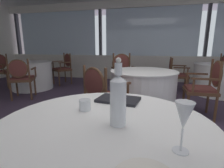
# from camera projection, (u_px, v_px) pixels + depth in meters

# --- Properties ---
(ground_plane) EXTENTS (14.30, 14.30, 0.00)m
(ground_plane) POSITION_uv_depth(u_px,v_px,m) (138.00, 149.00, 1.93)
(ground_plane) COLOR #47384C
(window_wall_far) EXTENTS (10.85, 0.14, 2.64)m
(window_wall_far) POSITION_uv_depth(u_px,v_px,m) (149.00, 49.00, 5.62)
(window_wall_far) COLOR silver
(window_wall_far) RESTS_ON ground_plane
(water_bottle) EXTENTS (0.08, 0.08, 0.35)m
(water_bottle) POSITION_uv_depth(u_px,v_px,m) (118.00, 99.00, 0.86)
(water_bottle) COLOR white
(water_bottle) RESTS_ON foreground_table
(wine_glass) EXTENTS (0.07, 0.07, 0.20)m
(wine_glass) POSITION_uv_depth(u_px,v_px,m) (184.00, 117.00, 0.63)
(wine_glass) COLOR white
(wine_glass) RESTS_ON foreground_table
(water_tumbler) EXTENTS (0.07, 0.07, 0.07)m
(water_tumbler) POSITION_uv_depth(u_px,v_px,m) (85.00, 105.00, 1.08)
(water_tumbler) COLOR white
(water_tumbler) RESTS_ON foreground_table
(menu_book) EXTENTS (0.33, 0.25, 0.02)m
(menu_book) POSITION_uv_depth(u_px,v_px,m) (118.00, 99.00, 1.27)
(menu_book) COLOR black
(menu_book) RESTS_ON foreground_table
(background_table_0) EXTENTS (1.09, 1.09, 0.75)m
(background_table_0) POSITION_uv_depth(u_px,v_px,m) (217.00, 79.00, 4.06)
(background_table_0) COLOR white
(background_table_0) RESTS_ON ground_plane
(dining_chair_0_0) EXTENTS (0.48, 0.54, 0.89)m
(dining_chair_0_0) POSITION_uv_depth(u_px,v_px,m) (175.00, 72.00, 4.25)
(dining_chair_0_0) COLOR brown
(dining_chair_0_0) RESTS_ON ground_plane
(background_table_1) EXTENTS (1.08, 1.08, 0.75)m
(background_table_1) POSITION_uv_depth(u_px,v_px,m) (32.00, 75.00, 4.62)
(background_table_1) COLOR white
(background_table_1) RESTS_ON ground_plane
(dining_chair_1_0) EXTENTS (0.64, 0.61, 0.90)m
(dining_chair_1_0) POSITION_uv_depth(u_px,v_px,m) (21.00, 76.00, 3.67)
(dining_chair_1_0) COLOR brown
(dining_chair_1_0) RESTS_ON ground_plane
(dining_chair_1_1) EXTENTS (0.66, 0.64, 0.95)m
(dining_chair_1_1) POSITION_uv_depth(u_px,v_px,m) (64.00, 66.00, 5.22)
(dining_chair_1_1) COLOR brown
(dining_chair_1_1) RESTS_ON ground_plane
(dining_chair_1_2) EXTENTS (0.50, 0.56, 0.94)m
(dining_chair_1_2) POSITION_uv_depth(u_px,v_px,m) (5.00, 68.00, 4.87)
(dining_chair_1_2) COLOR brown
(dining_chair_1_2) RESTS_ON ground_plane
(background_table_2) EXTENTS (1.15, 1.15, 0.75)m
(background_table_2) POSITION_uv_depth(u_px,v_px,m) (143.00, 92.00, 2.96)
(background_table_2) COLOR white
(background_table_2) RESTS_ON ground_plane
(dining_chair_2_0) EXTENTS (0.65, 0.63, 0.91)m
(dining_chair_2_0) POSITION_uv_depth(u_px,v_px,m) (102.00, 94.00, 2.22)
(dining_chair_2_0) COLOR brown
(dining_chair_2_0) RESTS_ON ground_plane
(dining_chair_2_1) EXTENTS (0.47, 0.54, 0.95)m
(dining_chair_2_1) POSITION_uv_depth(u_px,v_px,m) (206.00, 84.00, 2.70)
(dining_chair_2_1) COLOR brown
(dining_chair_2_1) RESTS_ON ground_plane
(dining_chair_2_2) EXTENTS (0.65, 0.63, 1.00)m
(dining_chair_2_2) POSITION_uv_depth(u_px,v_px,m) (123.00, 72.00, 3.86)
(dining_chair_2_2) COLOR brown
(dining_chair_2_2) RESTS_ON ground_plane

